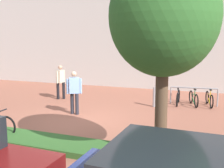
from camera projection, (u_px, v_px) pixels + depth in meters
ground_plane at (77, 120)px, 10.03m from camera, size 60.00×60.00×0.00m
building_facade at (139, 7)px, 16.92m from camera, size 28.00×1.20×10.00m
planter_strip at (41, 142)px, 7.66m from camera, size 7.00×1.10×0.16m
tree_sidewalk at (164, 18)px, 5.84m from camera, size 2.38×2.38×4.70m
bike_rack_cluster at (194, 98)px, 12.39m from camera, size 2.10×1.72×0.83m
bollard_steel at (155, 97)px, 12.06m from camera, size 0.16×0.16×0.90m
person_casual_tan at (74, 90)px, 10.76m from camera, size 0.52×0.42×1.72m
person_shirt_white at (61, 80)px, 13.67m from camera, size 0.38×0.61×1.72m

